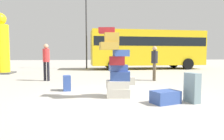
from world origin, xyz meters
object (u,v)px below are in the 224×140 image
Objects in this scene: suitcase_tower at (117,70)px; parked_bus at (147,47)px; suitcase_navy_foreground_near at (165,97)px; suitcase_navy_foreground_far at (67,83)px; lamp_post at (86,16)px; person_bearded_onlooker at (46,59)px; person_tourist_with_camera at (154,60)px; yellow_dummy_statue at (1,47)px; suitcase_slate_right_side at (192,88)px; suitcase_cream_upright_blue at (128,81)px.

suitcase_tower is 11.71m from parked_bus.
suitcase_tower reaches higher than suitcase_navy_foreground_near.
suitcase_tower is at bearing -48.56° from suitcase_navy_foreground_far.
suitcase_navy_foreground_far is 11.27m from lamp_post.
person_bearded_onlooker is 9.79m from parked_bus.
suitcase_navy_foreground_near is at bearing -47.25° from suitcase_navy_foreground_far.
yellow_dummy_statue reaches higher than person_tourist_with_camera.
parked_bus is (6.84, 6.96, 0.81)m from person_bearded_onlooker.
suitcase_tower is at bearing -113.24° from parked_bus.
lamp_post is (-2.05, 12.52, 4.29)m from suitcase_navy_foreground_near.
lamp_post reaches higher than person_bearded_onlooker.
parked_bus is at bearing 177.64° from person_tourist_with_camera.
suitcase_navy_foreground_near is 12.23m from parked_bus.
person_bearded_onlooker is (-2.71, 3.95, 0.23)m from suitcase_tower.
yellow_dummy_statue is at bearing 128.51° from suitcase_tower.
suitcase_navy_foreground_far is 0.30× the size of person_bearded_onlooker.
suitcase_slate_right_side is 13.46m from lamp_post.
person_tourist_with_camera is 0.42× the size of yellow_dummy_statue.
person_bearded_onlooker is 0.18× the size of parked_bus.
suitcase_slate_right_side reaches higher than suitcase_navy_foreground_near.
person_bearded_onlooker is 8.66m from lamp_post.
suitcase_cream_upright_blue is 0.31× the size of person_bearded_onlooker.
lamp_post is at bearing 168.59° from parked_bus.
parked_bus reaches higher than suitcase_tower.
suitcase_navy_foreground_far is at bearing 134.12° from suitcase_slate_right_side.
suitcase_slate_right_side is at bearing -10.85° from person_bearded_onlooker.
person_tourist_with_camera reaches higher than suitcase_cream_upright_blue.
person_tourist_with_camera reaches higher than suitcase_navy_foreground_near.
lamp_post reaches higher than suitcase_cream_upright_blue.
person_tourist_with_camera is at bearing 30.04° from person_bearded_onlooker.
person_tourist_with_camera reaches higher than suitcase_slate_right_side.
person_tourist_with_camera is 9.55m from yellow_dummy_statue.
parked_bus is at bearing 81.26° from person_bearded_onlooker.
lamp_post reaches higher than yellow_dummy_statue.
lamp_post is (0.57, 10.45, 4.19)m from suitcase_navy_foreground_far.
suitcase_cream_upright_blue is at bearing 70.94° from suitcase_tower.
suitcase_navy_foreground_far is 0.96× the size of suitcase_cream_upright_blue.
yellow_dummy_statue is 0.40× the size of parked_bus.
yellow_dummy_statue is 0.55× the size of lamp_post.
lamp_post is at bearing 94.58° from suitcase_tower.
suitcase_navy_foreground_near is 1.25× the size of suitcase_cream_upright_blue.
parked_bus is (10.33, 3.11, 0.16)m from yellow_dummy_statue.
yellow_dummy_statue is (-4.70, 6.54, 1.42)m from suitcase_navy_foreground_far.
person_bearded_onlooker is 0.45× the size of yellow_dummy_statue.
person_tourist_with_camera is at bearing -27.17° from yellow_dummy_statue.
yellow_dummy_statue reaches higher than suitcase_navy_foreground_near.
person_tourist_with_camera reaches higher than suitcase_navy_foreground_far.
suitcase_navy_foreground_near is 1.30× the size of suitcase_navy_foreground_far.
suitcase_navy_foreground_far is 11.29m from parked_bus.
person_tourist_with_camera is 7.74m from parked_bus.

